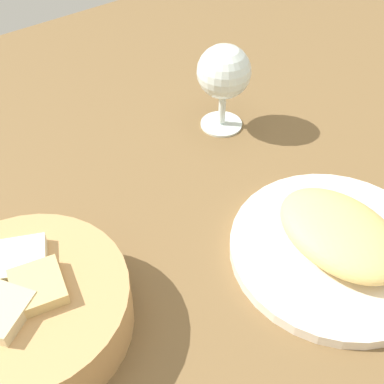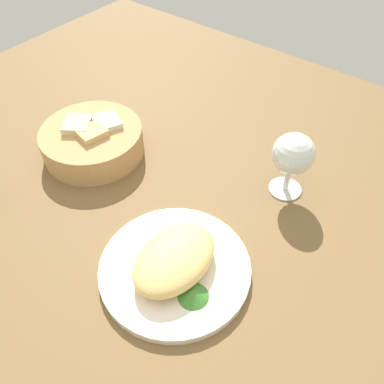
# 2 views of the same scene
# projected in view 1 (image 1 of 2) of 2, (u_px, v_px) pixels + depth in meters

# --- Properties ---
(ground_plane) EXTENTS (1.40, 1.40, 0.02)m
(ground_plane) POSITION_uv_depth(u_px,v_px,m) (255.00, 304.00, 0.52)
(ground_plane) COLOR brown
(plate) EXTENTS (0.23, 0.23, 0.01)m
(plate) POSITION_uv_depth(u_px,v_px,m) (335.00, 250.00, 0.55)
(plate) COLOR white
(plate) RESTS_ON ground_plane
(omelette) EXTENTS (0.15, 0.11, 0.04)m
(omelette) POSITION_uv_depth(u_px,v_px,m) (340.00, 233.00, 0.53)
(omelette) COLOR #EEC670
(omelette) RESTS_ON plate
(bread_basket) EXTENTS (0.20, 0.20, 0.07)m
(bread_basket) POSITION_uv_depth(u_px,v_px,m) (26.00, 308.00, 0.47)
(bread_basket) COLOR tan
(bread_basket) RESTS_ON ground_plane
(wine_glass_near) EXTENTS (0.07, 0.07, 0.12)m
(wine_glass_near) POSITION_uv_depth(u_px,v_px,m) (224.00, 75.00, 0.67)
(wine_glass_near) COLOR silver
(wine_glass_near) RESTS_ON ground_plane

